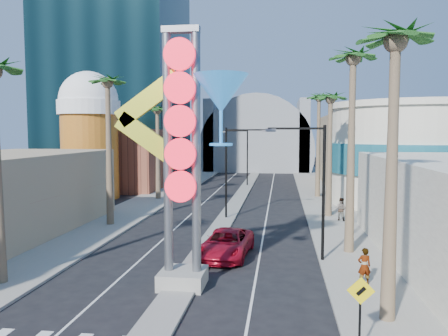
% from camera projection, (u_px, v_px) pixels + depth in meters
% --- Properties ---
extents(ground, '(240.00, 240.00, 0.00)m').
position_uv_depth(ground, '(167.00, 311.00, 18.55)').
color(ground, black).
rests_on(ground, ground).
extents(sidewalk_west, '(5.00, 100.00, 0.15)m').
position_uv_depth(sidewalk_west, '(166.00, 193.00, 54.37)').
color(sidewalk_west, gray).
rests_on(sidewalk_west, ground).
extents(sidewalk_east, '(5.00, 100.00, 0.15)m').
position_uv_depth(sidewalk_east, '(321.00, 196.00, 51.90)').
color(sidewalk_east, gray).
rests_on(sidewalk_east, ground).
extents(median, '(1.60, 84.00, 0.15)m').
position_uv_depth(median, '(244.00, 191.00, 56.10)').
color(median, gray).
rests_on(median, ground).
extents(hotel_tower, '(20.00, 20.00, 50.00)m').
position_uv_depth(hotel_tower, '(117.00, 25.00, 70.78)').
color(hotel_tower, black).
rests_on(hotel_tower, ground).
extents(brick_filler_west, '(10.00, 10.00, 8.00)m').
position_uv_depth(brick_filler_west, '(124.00, 160.00, 57.86)').
color(brick_filler_west, brown).
rests_on(brick_filler_west, ground).
extents(filler_east, '(10.00, 20.00, 10.00)m').
position_uv_depth(filler_east, '(359.00, 150.00, 63.51)').
color(filler_east, tan).
rests_on(filler_east, ground).
extents(beer_mug, '(7.00, 7.00, 14.50)m').
position_uv_depth(beer_mug, '(89.00, 130.00, 49.77)').
color(beer_mug, '#AB4616').
rests_on(beer_mug, ground).
extents(turquoise_building, '(16.60, 16.60, 10.60)m').
position_uv_depth(turquoise_building, '(409.00, 155.00, 45.44)').
color(turquoise_building, beige).
rests_on(turquoise_building, ground).
extents(canopy, '(22.00, 16.00, 22.00)m').
position_uv_depth(canopy, '(258.00, 149.00, 89.36)').
color(canopy, slate).
rests_on(canopy, ground).
extents(neon_sign, '(6.53, 2.60, 12.55)m').
position_uv_depth(neon_sign, '(198.00, 138.00, 20.79)').
color(neon_sign, gray).
rests_on(neon_sign, ground).
extents(ped_sign, '(0.92, 0.12, 2.66)m').
position_uv_depth(ped_sign, '(360.00, 304.00, 14.45)').
color(ped_sign, black).
rests_on(ped_sign, sidewalk_east).
extents(streetlight_0, '(3.79, 0.25, 8.00)m').
position_uv_depth(streetlight_0, '(232.00, 164.00, 37.85)').
color(streetlight_0, black).
rests_on(streetlight_0, ground).
extents(streetlight_1, '(3.79, 0.25, 8.00)m').
position_uv_depth(streetlight_1, '(244.00, 152.00, 61.72)').
color(streetlight_1, black).
rests_on(streetlight_1, ground).
extents(streetlight_2, '(3.45, 0.25, 8.00)m').
position_uv_depth(streetlight_2, '(315.00, 180.00, 25.20)').
color(streetlight_2, black).
rests_on(streetlight_2, ground).
extents(palm_1, '(2.40, 2.40, 12.70)m').
position_uv_depth(palm_1, '(108.00, 92.00, 34.66)').
color(palm_1, brown).
rests_on(palm_1, ground).
extents(palm_2, '(2.40, 2.40, 11.20)m').
position_uv_depth(palm_2, '(157.00, 115.00, 48.61)').
color(palm_2, brown).
rests_on(palm_2, ground).
extents(palm_3, '(2.40, 2.40, 11.20)m').
position_uv_depth(palm_3, '(182.00, 119.00, 60.46)').
color(palm_3, brown).
rests_on(palm_3, ground).
extents(palm_4, '(2.40, 2.40, 12.20)m').
position_uv_depth(palm_4, '(395.00, 58.00, 16.55)').
color(palm_4, brown).
rests_on(palm_4, ground).
extents(palm_5, '(2.40, 2.40, 13.20)m').
position_uv_depth(palm_5, '(353.00, 71.00, 26.36)').
color(palm_5, brown).
rests_on(palm_5, ground).
extents(palm_6, '(2.40, 2.40, 11.70)m').
position_uv_depth(palm_6, '(330.00, 106.00, 38.33)').
color(palm_6, brown).
rests_on(palm_6, ground).
extents(palm_7, '(2.40, 2.40, 12.70)m').
position_uv_depth(palm_7, '(319.00, 104.00, 50.12)').
color(palm_7, brown).
rests_on(palm_7, ground).
extents(red_pickup, '(3.19, 6.04, 1.62)m').
position_uv_depth(red_pickup, '(226.00, 244.00, 26.59)').
color(red_pickup, '#B20D24').
rests_on(red_pickup, ground).
extents(pedestrian_a, '(0.73, 0.55, 1.81)m').
position_uv_depth(pedestrian_a, '(364.00, 266.00, 21.29)').
color(pedestrian_a, gray).
rests_on(pedestrian_a, sidewalk_east).
extents(pedestrian_b, '(1.17, 1.09, 1.93)m').
position_uv_depth(pedestrian_b, '(341.00, 209.00, 36.88)').
color(pedestrian_b, gray).
rests_on(pedestrian_b, sidewalk_east).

